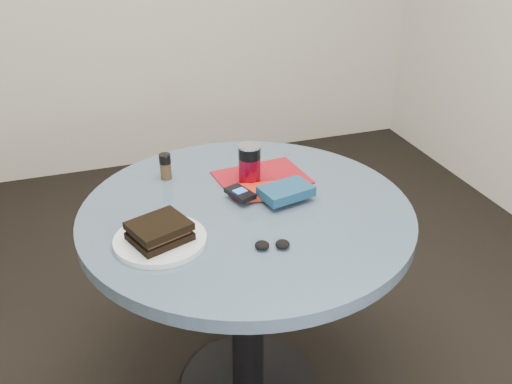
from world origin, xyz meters
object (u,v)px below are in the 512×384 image
object	(u,v)px
headphones	(272,245)
pepper_grinder	(165,166)
sandwich	(159,231)
novel	(286,191)
soda_can	(250,164)
magazine	(262,178)
table	(247,253)
plate	(160,240)
red_book	(265,191)
mp3_player	(240,193)

from	to	relation	value
headphones	pepper_grinder	bearing A→B (deg)	111.15
sandwich	novel	xyz separation A→B (m)	(0.41, 0.11, -0.01)
pepper_grinder	novel	world-z (taller)	pepper_grinder
soda_can	magazine	distance (m)	0.08
table	soda_can	xyz separation A→B (m)	(0.06, 0.15, 0.23)
plate	red_book	size ratio (longest dim) A/B	1.62
plate	pepper_grinder	world-z (taller)	pepper_grinder
red_book	novel	bearing A→B (deg)	-41.23
red_book	headphones	bearing A→B (deg)	-96.01
plate	sandwich	xyz separation A→B (m)	(-0.00, -0.01, 0.03)
magazine	mp3_player	xyz separation A→B (m)	(-0.11, -0.12, 0.02)
mp3_player	magazine	bearing A→B (deg)	47.21
sandwich	red_book	world-z (taller)	sandwich
soda_can	headphones	size ratio (longest dim) A/B	1.33
soda_can	headphones	distance (m)	0.38
table	mp3_player	distance (m)	0.20
table	magazine	distance (m)	0.26
pepper_grinder	mp3_player	world-z (taller)	pepper_grinder
soda_can	magazine	bearing A→B (deg)	22.57
soda_can	red_book	distance (m)	0.11
novel	mp3_player	world-z (taller)	novel
novel	mp3_player	xyz separation A→B (m)	(-0.13, 0.05, -0.01)
red_book	novel	xyz separation A→B (m)	(0.05, -0.06, 0.02)
novel	red_book	bearing A→B (deg)	116.56
table	sandwich	size ratio (longest dim) A/B	5.48
plate	red_book	xyz separation A→B (m)	(0.36, 0.16, 0.00)
magazine	sandwich	bearing A→B (deg)	-149.79
pepper_grinder	magazine	size ratio (longest dim) A/B	0.31
sandwich	soda_can	bearing A→B (deg)	37.60
pepper_grinder	magazine	world-z (taller)	pepper_grinder
magazine	pepper_grinder	bearing A→B (deg)	155.86
soda_can	novel	distance (m)	0.17
table	plate	distance (m)	0.34
sandwich	mp3_player	world-z (taller)	sandwich
pepper_grinder	soda_can	bearing A→B (deg)	-25.43
soda_can	magazine	world-z (taller)	soda_can
pepper_grinder	headphones	xyz separation A→B (m)	(0.19, -0.49, -0.03)
mp3_player	soda_can	bearing A→B (deg)	57.68
sandwich	magazine	world-z (taller)	sandwich
plate	pepper_grinder	bearing A→B (deg)	76.75
soda_can	headphones	xyz separation A→B (m)	(-0.06, -0.37, -0.06)
headphones	red_book	bearing A→B (deg)	74.34
soda_can	pepper_grinder	size ratio (longest dim) A/B	1.54
plate	pepper_grinder	xyz separation A→B (m)	(0.09, 0.37, 0.04)
sandwich	magazine	size ratio (longest dim) A/B	0.64
table	plate	size ratio (longest dim) A/B	3.98
plate	soda_can	size ratio (longest dim) A/B	1.88
table	plate	world-z (taller)	plate
novel	headphones	size ratio (longest dim) A/B	1.53
red_book	mp3_player	size ratio (longest dim) A/B	1.43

